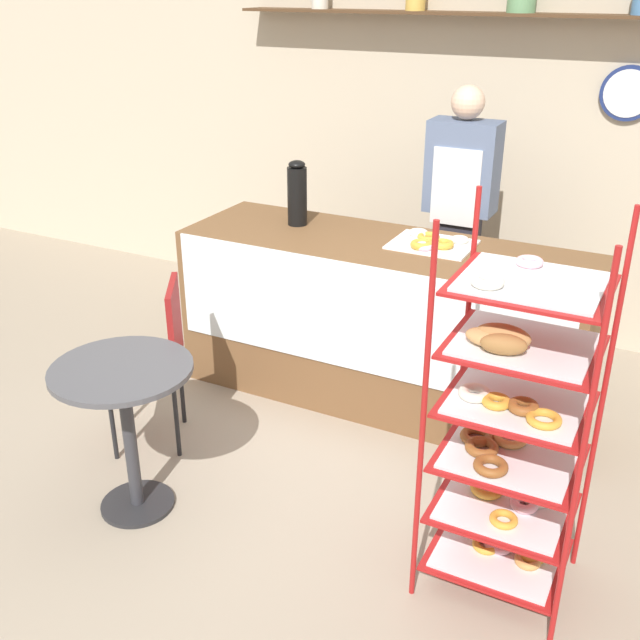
{
  "coord_description": "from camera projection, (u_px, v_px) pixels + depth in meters",
  "views": [
    {
      "loc": [
        1.47,
        -2.43,
        2.28
      ],
      "look_at": [
        0.0,
        0.42,
        0.81
      ],
      "focal_mm": 42.0,
      "sensor_mm": 36.0,
      "label": 1
    }
  ],
  "objects": [
    {
      "name": "display_counter",
      "position": [
        382.0,
        322.0,
        4.3
      ],
      "size": [
        2.31,
        0.74,
        0.95
      ],
      "color": "brown",
      "rests_on": "ground_plane"
    },
    {
      "name": "pastry_rack",
      "position": [
        510.0,
        428.0,
        2.81
      ],
      "size": [
        0.58,
        0.5,
        1.57
      ],
      "color": "#A51919",
      "rests_on": "ground_plane"
    },
    {
      "name": "coffee_carafe",
      "position": [
        297.0,
        194.0,
        4.35
      ],
      "size": [
        0.12,
        0.12,
        0.38
      ],
      "color": "black",
      "rests_on": "display_counter"
    },
    {
      "name": "cafe_chair",
      "position": [
        159.0,
        347.0,
        3.83
      ],
      "size": [
        0.52,
        0.52,
        0.9
      ],
      "rotation": [
        0.0,
        0.0,
        5.27
      ],
      "color": "black",
      "rests_on": "ground_plane"
    },
    {
      "name": "person_worker",
      "position": [
        459.0,
        219.0,
        4.53
      ],
      "size": [
        0.41,
        0.23,
        1.73
      ],
      "color": "#282833",
      "rests_on": "ground_plane"
    },
    {
      "name": "back_wall",
      "position": [
        465.0,
        128.0,
        5.0
      ],
      "size": [
        10.0,
        0.3,
        2.7
      ],
      "color": "beige",
      "rests_on": "ground_plane"
    },
    {
      "name": "cafe_table",
      "position": [
        126.0,
        405.0,
        3.32
      ],
      "size": [
        0.62,
        0.62,
        0.74
      ],
      "color": "#262628",
      "rests_on": "ground_plane"
    },
    {
      "name": "donut_tray_counter",
      "position": [
        432.0,
        243.0,
        4.06
      ],
      "size": [
        0.44,
        0.35,
        0.05
      ],
      "color": "white",
      "rests_on": "display_counter"
    },
    {
      "name": "ground_plane",
      "position": [
        279.0,
        509.0,
        3.52
      ],
      "size": [
        14.0,
        14.0,
        0.0
      ],
      "primitive_type": "plane",
      "color": "gray"
    }
  ]
}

